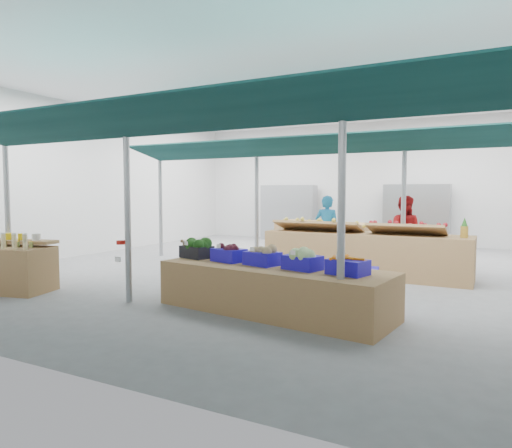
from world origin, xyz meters
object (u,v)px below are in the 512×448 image
at_px(veg_counter, 273,289).
at_px(fruit_counter, 365,254).
at_px(crate_stack, 359,290).
at_px(vendor_right, 403,233).
at_px(bottle_shelf, 3,267).
at_px(vendor_left, 327,230).

height_order(veg_counter, fruit_counter, fruit_counter).
bearing_deg(veg_counter, crate_stack, 35.60).
relative_size(fruit_counter, vendor_right, 2.50).
relative_size(bottle_shelf, veg_counter, 0.55).
height_order(bottle_shelf, vendor_left, vendor_left).
height_order(veg_counter, vendor_left, vendor_left).
distance_m(fruit_counter, vendor_right, 1.31).
distance_m(bottle_shelf, vendor_left, 6.98).
distance_m(bottle_shelf, crate_stack, 6.24).
bearing_deg(bottle_shelf, crate_stack, 0.33).
bearing_deg(crate_stack, fruit_counter, 102.36).
bearing_deg(vendor_left, veg_counter, 99.46).
bearing_deg(bottle_shelf, vendor_left, 39.39).
xyz_separation_m(veg_counter, fruit_counter, (0.47, 3.56, 0.11)).
xyz_separation_m(veg_counter, crate_stack, (1.12, 0.59, -0.01)).
relative_size(bottle_shelf, fruit_counter, 0.46).
xyz_separation_m(fruit_counter, vendor_left, (-1.20, 1.10, 0.39)).
distance_m(veg_counter, vendor_left, 4.74).
distance_m(fruit_counter, crate_stack, 3.04).
height_order(veg_counter, vendor_right, vendor_right).
bearing_deg(crate_stack, veg_counter, -152.15).
relative_size(veg_counter, vendor_right, 2.08).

